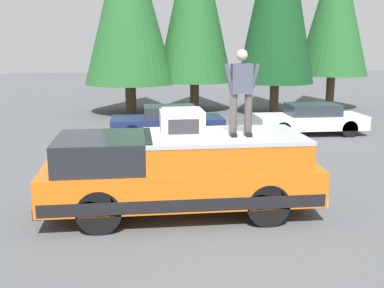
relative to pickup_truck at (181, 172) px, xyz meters
name	(u,v)px	position (x,y,z in m)	size (l,w,h in m)	color
ground_plane	(196,209)	(0.21, -0.35, -0.87)	(90.00, 90.00, 0.00)	#4C4F51
pickup_truck	(181,172)	(0.00, 0.00, 0.00)	(2.01, 5.54, 1.65)	orange
compressor_unit	(182,123)	(-0.20, -0.01, 1.05)	(0.65, 0.84, 0.56)	silver
person_on_truck_bed	(241,90)	(-0.23, -1.17, 1.68)	(0.29, 0.72, 1.69)	#423D38
parked_car_white	(310,119)	(7.93, -5.73, -0.29)	(1.64, 4.10, 1.16)	white
parked_car_navy	(168,121)	(8.03, -0.30, -0.29)	(1.64, 4.10, 1.16)	navy
conifer_far_left	(335,6)	(14.46, -9.23, 4.33)	(3.55, 3.55, 8.69)	#4C3826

